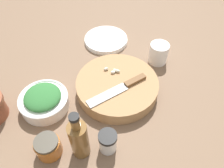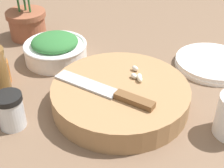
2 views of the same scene
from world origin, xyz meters
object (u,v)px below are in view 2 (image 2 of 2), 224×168
object	(u,v)px
herb_bowl	(55,49)
spice_jar	(10,111)
chef_knife	(109,92)
garlic_cloves	(137,75)
plate_stack	(213,63)
potted_herb	(25,10)
cutting_board	(120,96)

from	to	relation	value
herb_bowl	spice_jar	world-z (taller)	spice_jar
chef_knife	garlic_cloves	xyz separation A→B (m)	(0.07, 0.06, 0.00)
chef_knife	plate_stack	bearing A→B (deg)	-22.69
garlic_cloves	herb_bowl	distance (m)	0.27
herb_bowl	spice_jar	bearing A→B (deg)	-103.22
herb_bowl	potted_herb	bearing A→B (deg)	123.98
chef_knife	potted_herb	xyz separation A→B (m)	(-0.24, 0.39, 0.03)
chef_knife	garlic_cloves	world-z (taller)	same
chef_knife	garlic_cloves	size ratio (longest dim) A/B	3.24
spice_jar	potted_herb	xyz separation A→B (m)	(-0.04, 0.42, 0.05)
chef_knife	spice_jar	bearing A→B (deg)	134.02
garlic_cloves	herb_bowl	world-z (taller)	herb_bowl
herb_bowl	potted_herb	size ratio (longest dim) A/B	0.85
cutting_board	garlic_cloves	size ratio (longest dim) A/B	4.67
plate_stack	potted_herb	world-z (taller)	potted_herb
herb_bowl	potted_herb	distance (m)	0.19
cutting_board	chef_knife	size ratio (longest dim) A/B	1.44
plate_stack	chef_knife	bearing A→B (deg)	-147.82
chef_knife	potted_herb	size ratio (longest dim) A/B	1.03
herb_bowl	plate_stack	bearing A→B (deg)	-7.50
cutting_board	herb_bowl	bearing A→B (deg)	127.57
cutting_board	plate_stack	xyz separation A→B (m)	(0.26, 0.16, -0.02)
cutting_board	chef_knife	xyz separation A→B (m)	(-0.03, -0.02, 0.03)
chef_knife	herb_bowl	xyz separation A→B (m)	(-0.14, 0.24, -0.02)
garlic_cloves	potted_herb	world-z (taller)	potted_herb
herb_bowl	plate_stack	distance (m)	0.43
cutting_board	garlic_cloves	distance (m)	0.06
garlic_cloves	plate_stack	size ratio (longest dim) A/B	0.32
garlic_cloves	spice_jar	bearing A→B (deg)	-161.67
garlic_cloves	potted_herb	xyz separation A→B (m)	(-0.30, 0.33, 0.03)
spice_jar	garlic_cloves	bearing A→B (deg)	18.33
cutting_board	plate_stack	size ratio (longest dim) A/B	1.50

